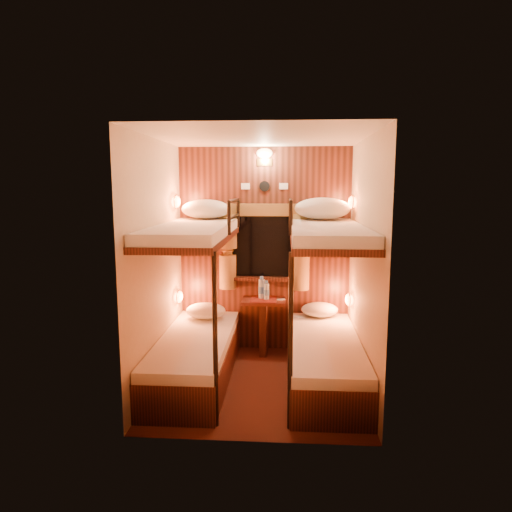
# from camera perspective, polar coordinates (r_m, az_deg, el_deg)

# --- Properties ---
(floor) EXTENTS (2.10, 2.10, 0.00)m
(floor) POSITION_cam_1_polar(r_m,az_deg,el_deg) (4.73, 0.37, -15.65)
(floor) COLOR #3A190F
(floor) RESTS_ON ground
(ceiling) EXTENTS (2.10, 2.10, 0.00)m
(ceiling) POSITION_cam_1_polar(r_m,az_deg,el_deg) (4.33, 0.40, 14.69)
(ceiling) COLOR silver
(ceiling) RESTS_ON wall_back
(wall_back) EXTENTS (2.40, 0.00, 2.40)m
(wall_back) POSITION_cam_1_polar(r_m,az_deg,el_deg) (5.41, 1.06, 0.74)
(wall_back) COLOR #C6B293
(wall_back) RESTS_ON floor
(wall_front) EXTENTS (2.40, 0.00, 2.40)m
(wall_front) POSITION_cam_1_polar(r_m,az_deg,el_deg) (3.34, -0.72, -4.23)
(wall_front) COLOR #C6B293
(wall_front) RESTS_ON floor
(wall_left) EXTENTS (0.00, 2.40, 2.40)m
(wall_left) POSITION_cam_1_polar(r_m,az_deg,el_deg) (4.54, -12.31, -0.99)
(wall_left) COLOR #C6B293
(wall_left) RESTS_ON floor
(wall_right) EXTENTS (0.00, 2.40, 2.40)m
(wall_right) POSITION_cam_1_polar(r_m,az_deg,el_deg) (4.42, 13.42, -1.28)
(wall_right) COLOR #C6B293
(wall_right) RESTS_ON floor
(back_panel) EXTENTS (2.00, 0.03, 2.40)m
(back_panel) POSITION_cam_1_polar(r_m,az_deg,el_deg) (5.39, 1.06, 0.72)
(back_panel) COLOR black
(back_panel) RESTS_ON floor
(bunk_left) EXTENTS (0.72, 1.90, 1.82)m
(bunk_left) POSITION_cam_1_polar(r_m,az_deg,el_deg) (4.67, -7.62, -8.69)
(bunk_left) COLOR black
(bunk_left) RESTS_ON floor
(bunk_right) EXTENTS (0.72, 1.90, 1.82)m
(bunk_right) POSITION_cam_1_polar(r_m,az_deg,el_deg) (4.60, 8.61, -8.99)
(bunk_right) COLOR black
(bunk_right) RESTS_ON floor
(window) EXTENTS (1.00, 0.12, 0.79)m
(window) POSITION_cam_1_polar(r_m,az_deg,el_deg) (5.36, 1.04, 0.47)
(window) COLOR black
(window) RESTS_ON back_panel
(curtains) EXTENTS (1.10, 0.22, 1.00)m
(curtains) POSITION_cam_1_polar(r_m,az_deg,el_deg) (5.32, 1.02, 1.30)
(curtains) COLOR olive
(curtains) RESTS_ON back_panel
(back_fixtures) EXTENTS (0.54, 0.09, 0.48)m
(back_fixtures) POSITION_cam_1_polar(r_m,az_deg,el_deg) (5.31, 1.07, 11.91)
(back_fixtures) COLOR black
(back_fixtures) RESTS_ON back_panel
(reading_lamps) EXTENTS (2.00, 0.20, 1.25)m
(reading_lamps) POSITION_cam_1_polar(r_m,az_deg,el_deg) (5.05, 0.87, 0.64)
(reading_lamps) COLOR orange
(reading_lamps) RESTS_ON wall_left
(table) EXTENTS (0.50, 0.34, 0.66)m
(table) POSITION_cam_1_polar(r_m,az_deg,el_deg) (5.38, 0.93, -7.87)
(table) COLOR #4F1B12
(table) RESTS_ON floor
(bottle_left) EXTENTS (0.08, 0.08, 0.26)m
(bottle_left) POSITION_cam_1_polar(r_m,az_deg,el_deg) (5.34, 0.70, -4.12)
(bottle_left) COLOR #99BFE5
(bottle_left) RESTS_ON table
(bottle_right) EXTENTS (0.06, 0.06, 0.22)m
(bottle_right) POSITION_cam_1_polar(r_m,az_deg,el_deg) (5.29, 1.33, -4.44)
(bottle_right) COLOR #99BFE5
(bottle_right) RESTS_ON table
(sachet_a) EXTENTS (0.09, 0.08, 0.01)m
(sachet_a) POSITION_cam_1_polar(r_m,az_deg,el_deg) (5.31, 3.22, -5.42)
(sachet_a) COLOR silver
(sachet_a) RESTS_ON table
(sachet_b) EXTENTS (0.07, 0.05, 0.01)m
(sachet_b) POSITION_cam_1_polar(r_m,az_deg,el_deg) (5.30, 3.02, -5.47)
(sachet_b) COLOR silver
(sachet_b) RESTS_ON table
(pillow_lower_left) EXTENTS (0.45, 0.32, 0.18)m
(pillow_lower_left) POSITION_cam_1_polar(r_m,az_deg,el_deg) (5.26, -6.29, -6.82)
(pillow_lower_left) COLOR silver
(pillow_lower_left) RESTS_ON bunk_left
(pillow_lower_right) EXTENTS (0.42, 0.30, 0.17)m
(pillow_lower_right) POSITION_cam_1_polar(r_m,az_deg,el_deg) (5.35, 7.95, -6.65)
(pillow_lower_right) COLOR silver
(pillow_lower_right) RESTS_ON bunk_right
(pillow_upper_left) EXTENTS (0.55, 0.39, 0.22)m
(pillow_upper_left) POSITION_cam_1_polar(r_m,az_deg,el_deg) (5.18, -6.29, 5.85)
(pillow_upper_left) COLOR silver
(pillow_upper_left) RESTS_ON bunk_left
(pillow_upper_right) EXTENTS (0.61, 0.44, 0.24)m
(pillow_upper_right) POSITION_cam_1_polar(r_m,az_deg,el_deg) (5.07, 8.31, 5.90)
(pillow_upper_right) COLOR silver
(pillow_upper_right) RESTS_ON bunk_right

